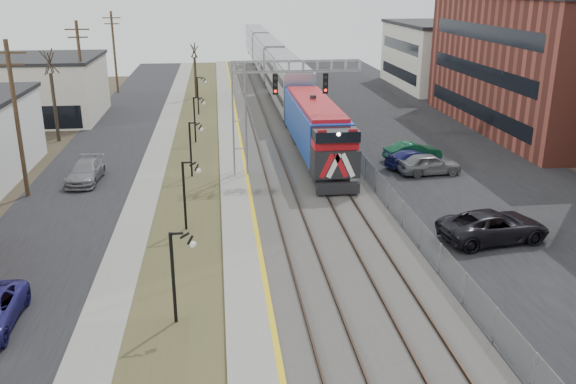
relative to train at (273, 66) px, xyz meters
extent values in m
cube|color=black|center=(-17.00, -31.66, -2.90)|extent=(7.00, 120.00, 0.04)
cube|color=gray|center=(-12.50, -31.66, -2.88)|extent=(2.00, 120.00, 0.08)
cube|color=#444524|center=(-9.50, -31.66, -2.89)|extent=(4.00, 120.00, 0.06)
cube|color=gray|center=(-6.50, -31.66, -2.80)|extent=(2.00, 120.00, 0.24)
cube|color=#595651|center=(-1.50, -31.66, -2.82)|extent=(8.00, 120.00, 0.20)
cube|color=black|center=(10.50, -31.66, -2.90)|extent=(16.00, 120.00, 0.04)
cube|color=gold|center=(-5.62, -31.66, -2.67)|extent=(0.24, 120.00, 0.01)
cube|color=#2D2119|center=(-4.25, -31.66, -2.64)|extent=(0.08, 120.00, 0.15)
cube|color=#2D2119|center=(-2.75, -31.66, -2.64)|extent=(0.08, 120.00, 0.15)
cube|color=#2D2119|center=(-0.75, -31.66, -2.64)|extent=(0.08, 120.00, 0.15)
cube|color=#2D2119|center=(0.75, -31.66, -2.64)|extent=(0.08, 120.00, 0.15)
cube|color=#123894|center=(0.00, -35.72, -0.44)|extent=(3.00, 17.00, 4.25)
cube|color=black|center=(0.00, -44.42, -2.22)|extent=(2.80, 0.50, 0.70)
cube|color=#909399|center=(0.00, -15.42, 0.09)|extent=(3.00, 22.00, 5.33)
cube|color=#909399|center=(0.00, 7.38, 0.09)|extent=(3.00, 22.00, 5.33)
cube|color=#909399|center=(0.00, 30.18, 0.09)|extent=(3.00, 22.00, 5.33)
cube|color=gray|center=(-6.00, -38.66, 1.08)|extent=(1.00, 1.00, 8.00)
cube|color=gray|center=(-2.00, -38.66, 4.83)|extent=(9.00, 0.80, 0.80)
cube|color=black|center=(-3.50, -39.11, 3.68)|extent=(0.35, 0.25, 1.40)
cube|color=black|center=(0.00, -39.11, 3.68)|extent=(0.35, 0.25, 1.40)
cylinder|color=black|center=(-9.50, -58.66, -0.92)|extent=(0.14, 0.14, 4.00)
cylinder|color=black|center=(-9.50, -48.66, -0.92)|extent=(0.14, 0.14, 4.00)
cylinder|color=black|center=(-9.50, -38.66, -0.92)|extent=(0.14, 0.14, 4.00)
cylinder|color=black|center=(-9.50, -28.66, -0.92)|extent=(0.14, 0.14, 4.00)
cylinder|color=black|center=(-9.50, -16.66, -0.92)|extent=(0.14, 0.14, 4.00)
cylinder|color=#4C3823|center=(-20.00, -41.66, 2.08)|extent=(0.28, 0.28, 10.00)
cylinder|color=#4C3823|center=(-20.00, -21.66, 2.08)|extent=(0.28, 0.28, 10.00)
cylinder|color=#4C3823|center=(-20.00, -1.66, 2.08)|extent=(0.28, 0.28, 10.00)
cube|color=gray|center=(2.70, -31.66, -2.12)|extent=(0.04, 120.00, 1.60)
cube|color=beige|center=(-26.50, -16.66, 0.08)|extent=(14.00, 12.00, 6.00)
cube|color=brown|center=(24.50, -26.66, 3.08)|extent=(16.00, 26.00, 12.00)
cube|color=beige|center=(24.50, -1.66, 1.08)|extent=(16.00, 18.00, 8.00)
cylinder|color=#382D23|center=(-21.50, -26.66, 0.06)|extent=(0.30, 0.30, 5.95)
cylinder|color=#382D23|center=(-10.00, -6.66, -0.47)|extent=(0.30, 0.30, 4.90)
imported|color=black|center=(6.96, -52.14, -2.09)|extent=(6.29, 3.60, 1.65)
imported|color=#171953|center=(7.01, -38.25, -2.26)|extent=(4.90, 3.09, 1.32)
imported|color=slate|center=(7.58, -40.06, -2.15)|extent=(4.68, 2.20, 1.55)
imported|color=#0D4327|center=(7.46, -36.48, -2.19)|extent=(4.65, 2.28, 1.47)
imported|color=gray|center=(-16.81, -39.00, -2.20)|extent=(2.19, 5.03, 1.44)
camera|label=1|loc=(-7.48, -80.87, 10.23)|focal=38.00mm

